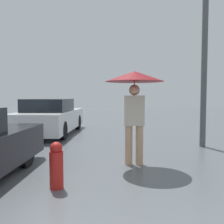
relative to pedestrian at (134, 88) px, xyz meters
The scene contains 4 objects.
pedestrian is the anchor object (origin of this frame).
parked_car_farthest 5.05m from the pedestrian, 125.82° to the left, with size 1.72×4.18×1.28m.
street_lamp 2.94m from the pedestrian, 43.96° to the left, with size 0.27×0.27×4.92m.
fire_hydrant 2.18m from the pedestrian, 131.52° to the right, with size 0.20×0.20×0.70m.
Camera 1 is at (-0.54, -1.07, 1.38)m, focal length 40.00 mm.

